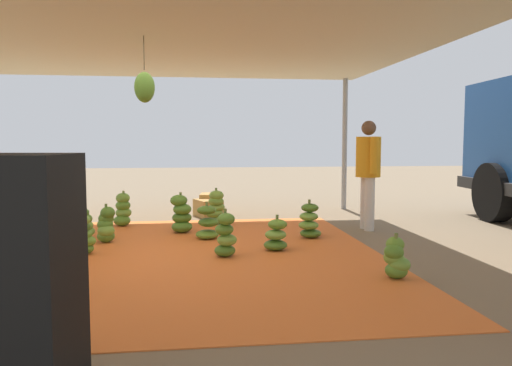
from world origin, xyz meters
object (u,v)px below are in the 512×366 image
object	(u,v)px
banana_bunch_1	(276,236)
crate_1	(210,204)
banana_bunch_2	(62,240)
banana_bunch_4	(216,208)
banana_bunch_7	(181,215)
banana_bunch_13	(208,224)
banana_bunch_8	(49,269)
speaker_stack	(21,289)
banana_bunch_14	(396,259)
banana_bunch_10	(7,245)
banana_bunch_9	(83,236)
banana_bunch_15	(123,210)
banana_bunch_5	(309,222)
banana_bunch_11	(34,220)
banana_bunch_12	(226,236)
worker_1	(368,166)
crate_0	(208,208)
banana_bunch_0	(106,226)
banana_bunch_6	(82,223)

from	to	relation	value
banana_bunch_1	crate_1	xyz separation A→B (m)	(-3.30, -0.71, 0.00)
banana_bunch_2	banana_bunch_4	world-z (taller)	banana_bunch_4
banana_bunch_7	banana_bunch_13	bearing A→B (deg)	34.61
banana_bunch_8	banana_bunch_13	size ratio (longest dim) A/B	1.05
speaker_stack	banana_bunch_14	bearing A→B (deg)	127.19
banana_bunch_4	banana_bunch_1	bearing A→B (deg)	17.78
banana_bunch_2	banana_bunch_10	size ratio (longest dim) A/B	1.15
banana_bunch_7	banana_bunch_4	bearing A→B (deg)	139.81
banana_bunch_1	banana_bunch_7	size ratio (longest dim) A/B	0.74
banana_bunch_9	banana_bunch_8	bearing A→B (deg)	1.66
banana_bunch_1	banana_bunch_10	bearing A→B (deg)	-83.14
banana_bunch_8	banana_bunch_15	world-z (taller)	banana_bunch_15
banana_bunch_5	speaker_stack	world-z (taller)	speaker_stack
banana_bunch_5	banana_bunch_10	world-z (taller)	banana_bunch_5
banana_bunch_11	banana_bunch_12	world-z (taller)	banana_bunch_12
speaker_stack	banana_bunch_1	bearing A→B (deg)	152.46
banana_bunch_2	banana_bunch_7	xyz separation A→B (m)	(-1.72, 1.27, 0.01)
worker_1	speaker_stack	world-z (taller)	worker_1
banana_bunch_1	crate_0	size ratio (longest dim) A/B	0.85
banana_bunch_1	banana_bunch_5	size ratio (longest dim) A/B	0.82
banana_bunch_0	banana_bunch_13	xyz separation A→B (m)	(-0.08, 1.35, -0.02)
banana_bunch_1	crate_1	bearing A→B (deg)	-167.85
banana_bunch_4	banana_bunch_9	bearing A→B (deg)	-40.85
banana_bunch_10	worker_1	world-z (taller)	worker_1
banana_bunch_1	banana_bunch_13	bearing A→B (deg)	-134.91
banana_bunch_5	banana_bunch_10	bearing A→B (deg)	-73.33
banana_bunch_14	worker_1	bearing A→B (deg)	165.85
banana_bunch_4	banana_bunch_13	bearing A→B (deg)	-8.58
banana_bunch_6	banana_bunch_10	distance (m)	1.56
banana_bunch_7	banana_bunch_9	size ratio (longest dim) A/B	1.12
banana_bunch_5	banana_bunch_1	bearing A→B (deg)	-39.52
banana_bunch_7	banana_bunch_13	distance (m)	0.66
banana_bunch_9	worker_1	size ratio (longest dim) A/B	0.32
banana_bunch_10	speaker_stack	bearing A→B (deg)	20.70
banana_bunch_9	banana_bunch_13	size ratio (longest dim) A/B	1.02
crate_1	banana_bunch_0	bearing A→B (deg)	-29.80
banana_bunch_4	banana_bunch_7	bearing A→B (deg)	-40.19
banana_bunch_2	crate_1	distance (m)	4.06
banana_bunch_1	banana_bunch_9	bearing A→B (deg)	-91.63
banana_bunch_14	banana_bunch_13	bearing A→B (deg)	-141.33
banana_bunch_8	banana_bunch_12	distance (m)	2.06
banana_bunch_7	banana_bunch_8	bearing A→B (deg)	-20.51
banana_bunch_7	banana_bunch_9	xyz separation A→B (m)	(1.29, -1.13, -0.04)
banana_bunch_7	banana_bunch_8	xyz separation A→B (m)	(2.90, -1.09, -0.02)
banana_bunch_1	banana_bunch_4	distance (m)	2.11
banana_bunch_10	banana_bunch_15	distance (m)	2.61
banana_bunch_8	banana_bunch_13	xyz separation A→B (m)	(-2.36, 1.46, -0.03)
banana_bunch_1	worker_1	bearing A→B (deg)	128.04
banana_bunch_4	worker_1	distance (m)	2.50
banana_bunch_14	crate_0	xyz separation A→B (m)	(-4.35, -1.71, -0.05)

